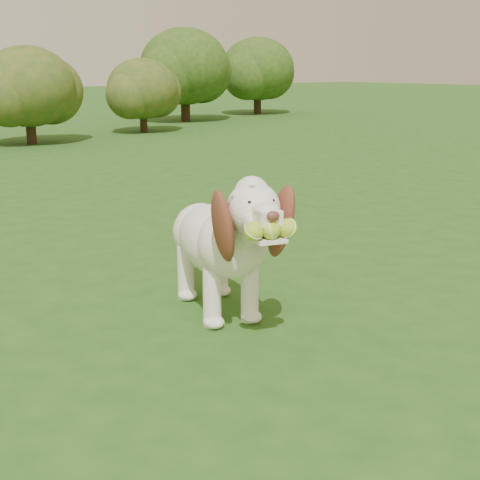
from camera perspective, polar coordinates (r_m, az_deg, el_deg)
ground at (r=3.42m, az=8.70°, el=-6.54°), size 80.00×80.00×0.00m
dog at (r=3.29m, az=-1.52°, el=0.25°), size 0.59×1.17×0.77m
shrub_h at (r=18.21m, az=1.52°, el=14.38°), size 1.93×1.93×2.00m
shrub_d at (r=13.14m, az=-8.32°, el=12.64°), size 1.35×1.35×1.40m
shrub_c at (r=11.46m, az=-17.67°, el=12.36°), size 1.51×1.51×1.56m
shrub_f at (r=15.76m, az=-4.75°, el=14.54°), size 2.03×2.03×2.10m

